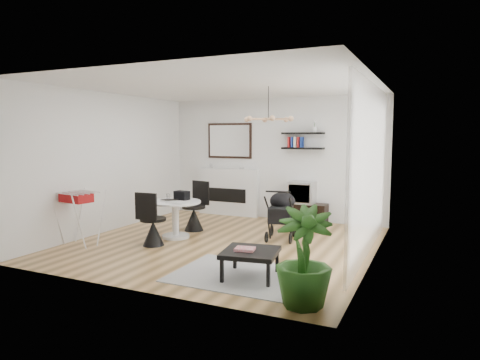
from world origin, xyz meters
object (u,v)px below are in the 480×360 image
at_px(tv_console, 301,213).
at_px(crt_tv, 302,192).
at_px(fireplace, 229,186).
at_px(stroller, 281,217).
at_px(coffee_table, 251,253).
at_px(drying_rack, 80,217).
at_px(dining_table, 175,214).
at_px(potted_plant, 304,257).

relative_size(tv_console, crt_tv, 2.09).
relative_size(fireplace, crt_tv, 4.00).
relative_size(stroller, coffee_table, 1.17).
xyz_separation_m(tv_console, coffee_table, (0.44, -3.78, 0.12)).
bearing_deg(drying_rack, dining_table, 51.96).
bearing_deg(stroller, coffee_table, -91.74).
height_order(fireplace, crt_tv, fireplace).
bearing_deg(drying_rack, stroller, 40.61).
bearing_deg(crt_tv, coffee_table, -83.63).
relative_size(stroller, potted_plant, 0.85).
height_order(dining_table, potted_plant, potted_plant).
xyz_separation_m(fireplace, crt_tv, (1.82, -0.13, -0.03)).
bearing_deg(stroller, potted_plant, -76.93).
distance_m(stroller, potted_plant, 3.10).
bearing_deg(crt_tv, fireplace, 175.81).
distance_m(stroller, coffee_table, 2.25).
bearing_deg(coffee_table, dining_table, 145.38).
distance_m(drying_rack, coffee_table, 3.35).
bearing_deg(stroller, drying_rack, -158.35).
xyz_separation_m(crt_tv, stroller, (0.08, -1.56, -0.25)).
bearing_deg(dining_table, tv_console, 53.75).
xyz_separation_m(tv_console, stroller, (0.10, -1.56, 0.19)).
relative_size(fireplace, potted_plant, 1.95).
relative_size(tv_console, coffee_table, 1.39).
distance_m(tv_console, potted_plant, 4.61).
bearing_deg(dining_table, potted_plant, -34.59).
height_order(tv_console, dining_table, dining_table).
relative_size(fireplace, stroller, 2.28).
distance_m(crt_tv, drying_rack, 4.50).
bearing_deg(coffee_table, potted_plant, -34.53).
bearing_deg(tv_console, dining_table, -126.25).
distance_m(crt_tv, stroller, 1.58).
distance_m(fireplace, drying_rack, 3.74).
height_order(crt_tv, dining_table, crt_tv).
bearing_deg(dining_table, drying_rack, -136.41).
bearing_deg(crt_tv, drying_rack, -130.20).
bearing_deg(drying_rack, potted_plant, -4.38).
bearing_deg(potted_plant, dining_table, 145.41).
height_order(tv_console, stroller, stroller).
bearing_deg(coffee_table, stroller, 98.85).
xyz_separation_m(dining_table, stroller, (1.79, 0.74, -0.04)).
distance_m(crt_tv, coffee_table, 3.81).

